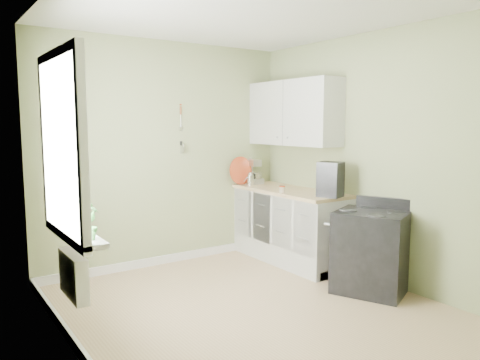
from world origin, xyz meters
TOP-DOWN VIEW (x-y plane):
  - floor at (0.00, 0.00)m, footprint 3.20×3.60m
  - ceiling at (0.00, 0.00)m, footprint 3.20×3.60m
  - wall_back at (0.00, 1.81)m, footprint 3.20×0.02m
  - wall_left at (-1.61, 0.00)m, footprint 0.02×3.60m
  - wall_right at (1.61, 0.00)m, footprint 0.02×3.60m
  - base_cabinets at (1.30, 1.00)m, footprint 0.60×1.60m
  - countertop at (1.29, 1.00)m, footprint 0.64×1.60m
  - upper_cabinets at (1.43, 1.10)m, footprint 0.35×1.40m
  - window at (-1.58, 0.30)m, footprint 0.06×1.14m
  - window_sill at (-1.51, 0.30)m, footprint 0.18×1.14m
  - radiator at (-1.54, 0.25)m, footprint 0.12×0.50m
  - wall_utensils at (0.20, 1.78)m, footprint 0.02×0.14m
  - stove at (1.28, -0.30)m, footprint 0.85×0.86m
  - stand_mixer at (1.26, 1.74)m, footprint 0.22×0.32m
  - kettle at (1.12, 1.61)m, footprint 0.17×0.10m
  - coffee_maker at (1.28, 0.30)m, footprint 0.30×0.31m
  - red_tray at (1.05, 1.72)m, footprint 0.38×0.10m
  - jar at (1.05, 0.86)m, footprint 0.07×0.07m
  - plant_a at (-1.50, -0.10)m, footprint 0.18×0.20m
  - plant_b at (-1.50, 0.38)m, footprint 0.20×0.22m
  - plant_c at (-1.50, 0.61)m, footprint 0.22×0.22m

SIDE VIEW (x-z plane):
  - floor at x=0.00m, z-range -0.02..0.00m
  - stove at x=1.28m, z-range -0.05..0.90m
  - base_cabinets at x=1.30m, z-range 0.00..0.87m
  - radiator at x=-1.54m, z-range 0.38..0.73m
  - window_sill at x=-1.51m, z-range 0.86..0.90m
  - countertop at x=1.29m, z-range 0.87..0.91m
  - jar at x=1.05m, z-range 0.91..0.99m
  - kettle at x=1.12m, z-range 0.91..1.08m
  - plant_c at x=-1.50m, z-range 0.90..1.18m
  - plant_b at x=-1.50m, z-range 0.90..1.21m
  - plant_a at x=-1.50m, z-range 0.90..1.22m
  - stand_mixer at x=1.26m, z-range 0.88..1.25m
  - coffee_maker at x=1.28m, z-range 0.90..1.29m
  - red_tray at x=1.05m, z-range 0.91..1.28m
  - wall_back at x=0.00m, z-range 0.00..2.70m
  - wall_left at x=-1.61m, z-range 0.00..2.70m
  - wall_right at x=1.61m, z-range 0.00..2.70m
  - window at x=-1.58m, z-range 0.83..2.27m
  - wall_utensils at x=0.20m, z-range 1.27..1.85m
  - upper_cabinets at x=1.43m, z-range 1.45..2.25m
  - ceiling at x=0.00m, z-range 2.70..2.72m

